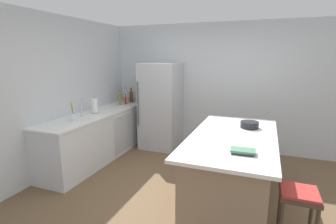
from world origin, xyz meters
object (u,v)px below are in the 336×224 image
Objects in this scene: bar_stool at (298,202)px; hot_sauce_bottle at (126,100)px; kitchen_island at (231,169)px; olive_oil_bottle at (120,99)px; soda_bottle at (126,97)px; mixing_bowl at (249,125)px; whiskey_bottle at (131,97)px; flower_vase at (73,116)px; syrup_bottle at (127,98)px; cookbook_stack at (243,151)px; refrigerator at (161,106)px; sink_faucet at (82,108)px; paper_towel_roll at (95,106)px.

hot_sauce_bottle reaches higher than bar_stool.
kitchen_island is 6.68× the size of olive_oil_bottle.
soda_bottle reaches higher than mixing_bowl.
bar_stool is at bearing -63.53° from mixing_bowl.
soda_bottle is at bearing -100.19° from whiskey_bottle.
hot_sauce_bottle is (0.01, -0.28, -0.04)m from whiskey_bottle.
kitchen_island is 6.50× the size of flower_vase.
syrup_bottle is (-0.07, -0.10, -0.02)m from whiskey_bottle.
bar_stool is at bearing -34.75° from hot_sauce_bottle.
soda_bottle is at bearing 114.05° from hot_sauce_bottle.
whiskey_bottle reaches higher than cookbook_stack.
bar_stool is 4.13m from syrup_bottle.
cookbook_stack is (2.67, -2.17, -0.04)m from hot_sauce_bottle.
bar_stool is (2.44, -2.35, -0.37)m from refrigerator.
flower_vase is 1.22× the size of cookbook_stack.
kitchen_island is at bearing 106.17° from cookbook_stack.
sink_faucet reaches higher than cookbook_stack.
whiskey_bottle is 0.94× the size of soda_bottle.
hot_sauce_bottle is at bearing 157.41° from mixing_bowl.
paper_towel_roll is 1.31× the size of hot_sauce_bottle.
mixing_bowl reaches higher than bar_stool.
flower_vase reaches higher than bar_stool.
refrigerator is 5.44× the size of whiskey_bottle.
kitchen_island is 3.16m from syrup_bottle.
refrigerator is 3.41m from bar_stool.
whiskey_bottle is (0.07, 1.26, -0.00)m from paper_towel_roll.
cookbook_stack is (2.78, -0.88, -0.11)m from sink_faucet.
cookbook_stack reaches higher than bar_stool.
bar_stool is 1.86× the size of soda_bottle.
paper_towel_roll is at bearing 177.36° from mixing_bowl.
cookbook_stack is at bearing -39.02° from hot_sauce_bottle.
refrigerator is at bearing 129.60° from cookbook_stack.
whiskey_bottle is 3.63m from cookbook_stack.
cookbook_stack is (2.75, -2.35, -0.06)m from syrup_bottle.
cookbook_stack is (2.75, -2.06, -0.08)m from olive_oil_bottle.
flower_vase is at bearing -178.41° from kitchen_island.
paper_towel_roll is 0.99m from hot_sauce_bottle.
flower_vase reaches higher than syrup_bottle.
refrigerator reaches higher than olive_oil_bottle.
soda_bottle is 0.20m from olive_oil_bottle.
sink_faucet is 1.07× the size of syrup_bottle.
soda_bottle is (-2.54, 1.67, 0.57)m from kitchen_island.
whiskey_bottle reaches higher than kitchen_island.
refrigerator is 5.68× the size of olive_oil_bottle.
bar_stool is at bearing -36.20° from syrup_bottle.
whiskey_bottle is at bearing 80.40° from olive_oil_bottle.
mixing_bowl is at bearing -24.02° from soda_bottle.
sink_faucet is at bearing -91.18° from syrup_bottle.
mixing_bowl is (2.71, -1.21, -0.07)m from soda_bottle.
syrup_bottle is at bearing 92.06° from flower_vase.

